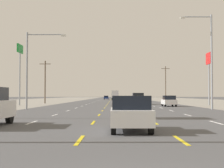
% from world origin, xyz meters
% --- Properties ---
extents(ground_plane, '(572.00, 572.00, 0.00)m').
position_xyz_m(ground_plane, '(0.00, 66.00, 0.00)').
color(ground_plane, '#4C4C4F').
extents(lane_markings, '(10.64, 227.60, 0.01)m').
position_xyz_m(lane_markings, '(0.00, 104.50, 0.01)').
color(lane_markings, white).
rests_on(lane_markings, ground).
extents(hatchback_center_turn_nearest, '(1.72, 3.90, 1.54)m').
position_xyz_m(hatchback_center_turn_nearest, '(0.16, 9.99, 0.78)').
color(hatchback_center_turn_nearest, white).
rests_on(hatchback_center_turn_nearest, ground).
extents(hatchback_far_right_mid, '(1.72, 3.90, 1.54)m').
position_xyz_m(hatchback_far_right_mid, '(7.22, 43.05, 0.78)').
color(hatchback_far_right_mid, white).
rests_on(hatchback_far_right_mid, ground).
extents(suv_inner_right_midfar, '(1.98, 4.90, 1.98)m').
position_xyz_m(suv_inner_right_midfar, '(3.53, 53.33, 1.03)').
color(suv_inner_right_midfar, '#B28C33').
rests_on(suv_inner_right_midfar, ground).
extents(sedan_inner_right_far, '(1.80, 4.50, 1.46)m').
position_xyz_m(sedan_inner_right_far, '(3.26, 66.93, 0.76)').
color(sedan_inner_right_far, red).
rests_on(sedan_inner_right_far, ground).
extents(sedan_inner_right_farther, '(1.80, 4.50, 1.46)m').
position_xyz_m(sedan_inner_right_farther, '(3.54, 80.53, 0.76)').
color(sedan_inner_right_farther, silver).
rests_on(sedan_inner_right_farther, ground).
extents(sedan_far_right_farthest, '(1.80, 4.50, 1.46)m').
position_xyz_m(sedan_far_right_farthest, '(6.85, 105.71, 0.76)').
color(sedan_far_right_farthest, '#4C196B').
rests_on(sedan_far_right_farthest, ground).
extents(box_truck_center_turn_distant_a, '(2.40, 7.20, 3.23)m').
position_xyz_m(box_truck_center_turn_distant_a, '(-0.25, 113.09, 1.84)').
color(box_truck_center_turn_distant_a, red).
rests_on(box_truck_center_turn_distant_a, ground).
extents(sedan_far_right_distant_b, '(1.80, 4.50, 1.46)m').
position_xyz_m(sedan_far_right_distant_b, '(7.06, 119.52, 0.76)').
color(sedan_far_right_distant_b, navy).
rests_on(sedan_far_right_distant_b, ground).
extents(sedan_inner_left_distant_c, '(1.80, 4.50, 1.46)m').
position_xyz_m(sedan_inner_left_distant_c, '(-3.63, 125.73, 0.76)').
color(sedan_inner_left_distant_c, navy).
rests_on(sedan_inner_left_distant_c, ground).
extents(pole_sign_left_row_1, '(0.24, 2.79, 9.55)m').
position_xyz_m(pole_sign_left_row_1, '(-15.35, 47.82, 7.41)').
color(pole_sign_left_row_1, gray).
rests_on(pole_sign_left_row_1, ground).
extents(pole_sign_right_row_1, '(0.24, 2.60, 8.31)m').
position_xyz_m(pole_sign_right_row_1, '(14.43, 48.47, 6.50)').
color(pole_sign_right_row_1, gray).
rests_on(pole_sign_right_row_1, ground).
extents(streetlight_left_row_0, '(4.38, 0.26, 8.52)m').
position_xyz_m(streetlight_left_row_0, '(-9.64, 32.12, 5.03)').
color(streetlight_left_row_0, gray).
rests_on(streetlight_left_row_0, ground).
extents(streetlight_right_row_0, '(3.52, 0.26, 10.46)m').
position_xyz_m(streetlight_right_row_0, '(9.85, 32.12, 5.94)').
color(streetlight_right_row_0, gray).
rests_on(streetlight_right_row_0, ground).
extents(utility_pole_left_row_1, '(2.20, 0.26, 8.22)m').
position_xyz_m(utility_pole_left_row_1, '(-13.85, 59.85, 4.30)').
color(utility_pole_left_row_1, brown).
rests_on(utility_pole_left_row_1, ground).
extents(utility_pole_right_row_2, '(2.20, 0.26, 9.25)m').
position_xyz_m(utility_pole_right_row_2, '(13.02, 84.09, 4.82)').
color(utility_pole_right_row_2, brown).
rests_on(utility_pole_right_row_2, ground).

